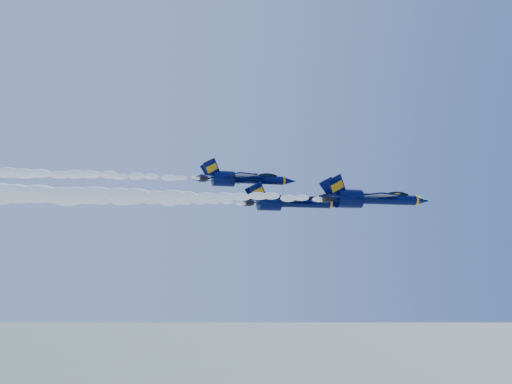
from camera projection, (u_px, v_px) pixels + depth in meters
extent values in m
cylinder|color=#040936|center=(388.00, 200.00, 82.05)|extent=(10.18, 1.70, 1.70)
ellipsoid|color=#040936|center=(348.00, 199.00, 80.08)|extent=(1.77, 3.06, 7.24)
cone|color=#040936|center=(422.00, 201.00, 83.85)|extent=(2.94, 1.70, 1.70)
cylinder|color=orange|center=(415.00, 200.00, 83.48)|extent=(0.40, 1.77, 1.77)
ellipsoid|color=black|center=(398.00, 195.00, 82.68)|extent=(4.07, 1.32, 1.12)
cube|color=orange|center=(398.00, 197.00, 82.64)|extent=(4.75, 1.13, 0.20)
cube|color=#040936|center=(374.00, 196.00, 76.33)|extent=(6.07, 7.19, 0.20)
cube|color=#040936|center=(347.00, 201.00, 84.97)|extent=(6.07, 7.19, 0.20)
cube|color=orange|center=(383.00, 195.00, 76.78)|extent=(2.73, 5.67, 0.11)
cube|color=orange|center=(355.00, 201.00, 85.42)|extent=(2.73, 5.67, 0.11)
cube|color=#040936|center=(337.00, 186.00, 78.47)|extent=(3.69, 1.16, 3.97)
cube|color=#040936|center=(331.00, 188.00, 80.74)|extent=(3.69, 1.16, 3.97)
cylinder|color=black|center=(327.00, 198.00, 78.29)|extent=(1.36, 1.24, 1.24)
cylinder|color=black|center=(324.00, 199.00, 79.69)|extent=(1.36, 1.24, 1.24)
cube|color=orange|center=(369.00, 194.00, 81.22)|extent=(12.45, 0.40, 0.09)
ellipsoid|color=white|center=(160.00, 195.00, 71.82)|extent=(50.79, 2.52, 2.27)
cylinder|color=#040936|center=(305.00, 203.00, 89.12)|extent=(9.55, 1.59, 1.59)
ellipsoid|color=#040936|center=(269.00, 203.00, 87.28)|extent=(1.66, 2.86, 6.79)
cone|color=#040936|center=(336.00, 204.00, 90.81)|extent=(2.76, 1.59, 1.59)
cylinder|color=orange|center=(330.00, 204.00, 90.46)|extent=(0.37, 1.66, 1.66)
ellipsoid|color=black|center=(314.00, 199.00, 89.71)|extent=(3.82, 1.24, 1.05)
cube|color=orange|center=(314.00, 201.00, 89.67)|extent=(4.46, 1.06, 0.19)
cube|color=#040936|center=(288.00, 200.00, 83.76)|extent=(5.69, 6.74, 0.19)
cube|color=#040936|center=(272.00, 205.00, 91.86)|extent=(5.69, 6.74, 0.19)
cube|color=orange|center=(296.00, 200.00, 84.18)|extent=(2.56, 5.31, 0.11)
cube|color=orange|center=(280.00, 204.00, 92.28)|extent=(2.56, 5.31, 0.11)
cube|color=#040936|center=(258.00, 192.00, 85.77)|extent=(3.46, 1.09, 3.72)
cube|color=#040936|center=(255.00, 194.00, 87.89)|extent=(3.46, 1.09, 3.72)
cylinder|color=black|center=(250.00, 202.00, 85.59)|extent=(1.27, 1.17, 1.17)
cylinder|color=black|center=(248.00, 203.00, 86.91)|extent=(1.27, 1.17, 1.17)
cube|color=orange|center=(288.00, 198.00, 88.34)|extent=(11.67, 0.37, 0.08)
ellipsoid|color=white|center=(91.00, 200.00, 79.09)|extent=(50.79, 2.37, 2.13)
cylinder|color=#040936|center=(258.00, 180.00, 91.36)|extent=(9.42, 1.57, 1.57)
ellipsoid|color=#040936|center=(223.00, 179.00, 89.54)|extent=(1.63, 2.83, 6.70)
cone|color=#040936|center=(290.00, 181.00, 93.03)|extent=(2.72, 1.57, 1.57)
cylinder|color=orange|center=(283.00, 181.00, 92.68)|extent=(0.37, 1.63, 1.63)
ellipsoid|color=black|center=(268.00, 176.00, 91.94)|extent=(3.77, 1.22, 1.04)
cube|color=orange|center=(268.00, 178.00, 91.91)|extent=(4.40, 1.05, 0.19)
cube|color=#040936|center=(239.00, 175.00, 86.07)|extent=(5.61, 6.65, 0.19)
cube|color=#040936|center=(228.00, 182.00, 94.06)|extent=(5.61, 6.65, 0.19)
cube|color=orange|center=(247.00, 175.00, 86.49)|extent=(2.52, 5.24, 0.10)
cube|color=orange|center=(236.00, 182.00, 94.48)|extent=(2.52, 5.24, 0.10)
cube|color=#040936|center=(212.00, 168.00, 88.05)|extent=(3.41, 1.08, 3.67)
cube|color=#040936|center=(209.00, 170.00, 90.15)|extent=(3.41, 1.08, 3.67)
cylinder|color=black|center=(204.00, 178.00, 87.88)|extent=(1.26, 1.15, 1.15)
cylinder|color=black|center=(202.00, 179.00, 89.18)|extent=(1.26, 1.15, 1.15)
cube|color=orange|center=(242.00, 175.00, 90.59)|extent=(11.51, 0.37, 0.08)
ellipsoid|color=white|center=(46.00, 174.00, 81.37)|extent=(50.79, 2.33, 2.10)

